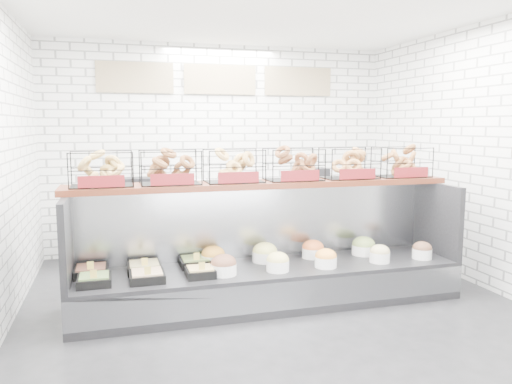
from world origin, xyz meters
name	(u,v)px	position (x,y,z in m)	size (l,w,h in m)	color
ground	(279,313)	(0.00, 0.00, 0.00)	(5.50, 5.50, 0.00)	black
room_shell	(262,105)	(0.00, 0.60, 2.06)	(5.02, 5.51, 3.01)	white
display_case	(268,271)	(-0.01, 0.34, 0.33)	(4.00, 0.90, 1.20)	black
bagel_shelf	(264,168)	(0.00, 0.52, 1.40)	(4.10, 0.50, 0.40)	#451A0E
prep_counter	(226,221)	(0.00, 2.43, 0.47)	(4.00, 0.60, 1.20)	#93969B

